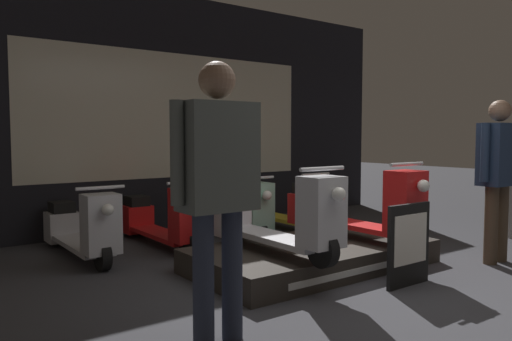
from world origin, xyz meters
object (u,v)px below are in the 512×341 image
at_px(scooter_backrow_3, 283,206).
at_px(person_left_browsing, 218,177).
at_px(price_sign_board, 409,245).
at_px(scooter_display_left, 272,219).
at_px(scooter_backrow_0, 81,229).
at_px(scooter_backrow_1, 161,220).
at_px(scooter_display_right, 354,208).
at_px(scooter_backrow_2, 228,213).
at_px(person_right_browsing, 498,168).

xyz_separation_m(scooter_backrow_3, person_left_browsing, (-2.74, -2.69, 0.72)).
bearing_deg(price_sign_board, scooter_display_left, 130.96).
height_order(scooter_backrow_0, person_left_browsing, person_left_browsing).
bearing_deg(price_sign_board, scooter_backrow_1, 110.84).
bearing_deg(scooter_display_right, scooter_backrow_0, 141.49).
bearing_deg(scooter_display_right, person_left_browsing, -157.39).
bearing_deg(scooter_backrow_1, price_sign_board, -69.16).
xyz_separation_m(scooter_backrow_2, scooter_backrow_3, (0.92, 0.00, 0.00)).
xyz_separation_m(scooter_backrow_1, person_right_browsing, (2.37, -2.69, 0.65)).
distance_m(scooter_backrow_0, person_right_browsing, 4.29).
xyz_separation_m(scooter_display_left, person_right_browsing, (2.13, -0.92, 0.42)).
bearing_deg(person_right_browsing, price_sign_board, 178.61).
distance_m(scooter_display_right, scooter_backrow_3, 1.86).
relative_size(person_left_browsing, person_right_browsing, 1.06).
distance_m(person_left_browsing, person_right_browsing, 3.28).
relative_size(scooter_backrow_0, price_sign_board, 2.47).
bearing_deg(scooter_display_left, person_left_browsing, -141.28).
xyz_separation_m(scooter_backrow_1, scooter_backrow_2, (0.92, 0.00, 0.00)).
distance_m(scooter_display_left, person_left_browsing, 1.55).
bearing_deg(price_sign_board, person_left_browsing, -179.01).
height_order(scooter_backrow_0, scooter_backrow_3, same).
height_order(scooter_display_left, scooter_display_right, same).
xyz_separation_m(scooter_backrow_0, price_sign_board, (1.93, -2.65, 0.05)).
distance_m(scooter_display_right, scooter_backrow_1, 2.20).
relative_size(scooter_backrow_3, person_right_browsing, 1.07).
bearing_deg(scooter_backrow_1, scooter_backrow_0, 180.00).
distance_m(person_left_browsing, price_sign_board, 2.03).
relative_size(scooter_backrow_3, person_left_browsing, 1.01).
relative_size(scooter_backrow_0, scooter_backrow_2, 1.00).
height_order(person_left_browsing, person_right_browsing, person_left_browsing).
distance_m(scooter_display_left, scooter_backrow_0, 2.12).
xyz_separation_m(scooter_display_left, scooter_backrow_0, (-1.15, 1.76, -0.23)).
height_order(scooter_backrow_1, scooter_backrow_2, same).
bearing_deg(scooter_backrow_2, price_sign_board, -87.97).
distance_m(scooter_display_right, person_left_browsing, 2.45).
bearing_deg(price_sign_board, scooter_display_right, 71.81).
height_order(scooter_display_left, person_right_browsing, person_right_browsing).
xyz_separation_m(scooter_display_right, scooter_backrow_1, (-1.30, 1.76, -0.23)).
xyz_separation_m(scooter_backrow_2, price_sign_board, (0.09, -2.65, 0.05)).
relative_size(scooter_display_left, person_right_browsing, 1.07).
bearing_deg(scooter_backrow_0, scooter_backrow_1, 0.00).
height_order(scooter_backrow_0, scooter_backrow_1, same).
bearing_deg(scooter_backrow_0, scooter_display_left, -56.80).
height_order(scooter_backrow_2, person_left_browsing, person_left_browsing).
xyz_separation_m(scooter_display_left, price_sign_board, (0.77, -0.89, -0.18)).
bearing_deg(scooter_backrow_0, price_sign_board, -54.02).
height_order(scooter_backrow_2, person_right_browsing, person_right_browsing).
relative_size(scooter_display_left, scooter_display_right, 1.00).
relative_size(scooter_backrow_2, scooter_backrow_3, 1.00).
xyz_separation_m(scooter_backrow_3, person_right_browsing, (0.54, -2.69, 0.65)).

